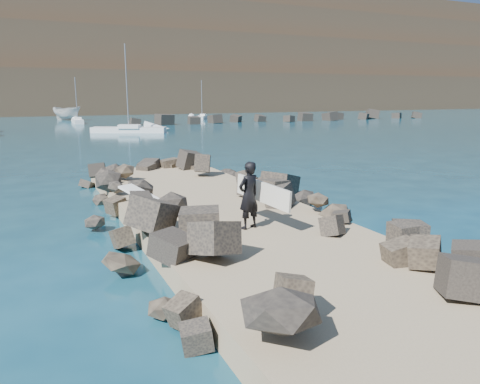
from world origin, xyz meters
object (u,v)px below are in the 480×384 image
at_px(boat_imported, 67,113).
at_px(surfboard_resting, 146,200).
at_px(sailboat_c, 129,130).
at_px(surfer_with_board, 251,195).

bearing_deg(boat_imported, surfboard_resting, -128.42).
xyz_separation_m(boat_imported, sailboat_c, (4.39, -31.82, -0.86)).
distance_m(surfer_with_board, sailboat_c, 44.02).
bearing_deg(sailboat_c, surfer_with_board, -96.55).
xyz_separation_m(surfboard_resting, sailboat_c, (7.39, 40.80, -0.69)).
relative_size(surfboard_resting, boat_imported, 0.35).
distance_m(surfboard_resting, surfer_with_board, 3.80).
distance_m(surfboard_resting, boat_imported, 72.69).
bearing_deg(boat_imported, surfer_with_board, -126.53).
height_order(boat_imported, sailboat_c, sailboat_c).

